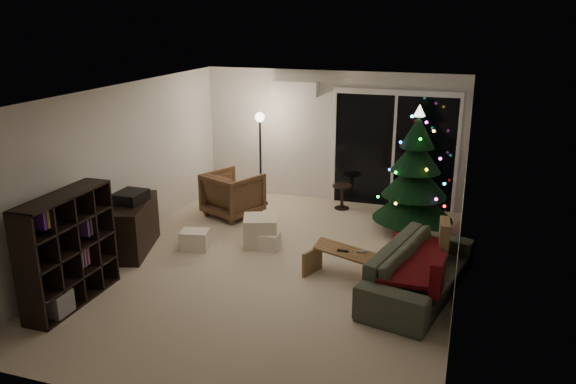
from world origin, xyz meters
name	(u,v)px	position (x,y,z in m)	size (l,w,h in m)	color
room	(332,175)	(0.46, 1.49, 1.02)	(6.50, 7.51, 2.60)	beige
bookshelf	(56,248)	(-2.25, -1.78, 0.71)	(0.36, 1.43, 1.43)	black
media_cabinet	(133,227)	(-2.25, -0.12, 0.39)	(0.47, 1.25, 0.78)	black
stereo	(131,197)	(-2.25, -0.12, 0.87)	(0.40, 0.47, 0.17)	black
armchair	(233,194)	(-1.44, 1.81, 0.40)	(0.86, 0.89, 0.81)	#503B23
ottoman	(260,231)	(-0.49, 0.69, 0.23)	(0.51, 0.51, 0.46)	beige
cardboard_box_a	(195,240)	(-1.39, 0.21, 0.15)	(0.42, 0.32, 0.30)	white
cardboard_box_b	(268,241)	(-0.32, 0.57, 0.13)	(0.36, 0.27, 0.25)	white
side_table	(342,197)	(0.35, 2.78, 0.23)	(0.37, 0.37, 0.46)	black
floor_lamp	(260,161)	(-1.19, 2.56, 0.86)	(0.27, 0.27, 1.71)	black
sofa	(419,270)	(2.05, -0.18, 0.33)	(2.23, 0.87, 0.65)	#41453B
sofa_throw	(412,259)	(1.95, -0.18, 0.47)	(0.70, 1.61, 0.05)	#640B0F
cushion_a	(444,236)	(2.30, 0.47, 0.59)	(0.13, 0.43, 0.43)	olive
cushion_b	(437,276)	(2.30, -0.83, 0.59)	(0.13, 0.43, 0.43)	#640B0F
coffee_table	(353,266)	(1.15, -0.04, 0.19)	(1.22, 0.43, 0.39)	olive
remote_a	(343,251)	(1.00, -0.04, 0.40)	(0.15, 0.05, 0.02)	black
remote_b	(361,252)	(1.25, 0.01, 0.40)	(0.14, 0.04, 0.02)	slate
christmas_tree	(415,171)	(1.72, 1.98, 1.07)	(1.32, 1.32, 2.13)	black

